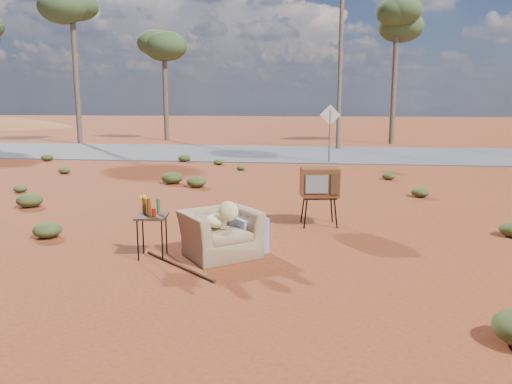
# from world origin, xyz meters

# --- Properties ---
(ground) EXTENTS (140.00, 140.00, 0.00)m
(ground) POSITION_xyz_m (0.00, 0.00, 0.00)
(ground) COLOR maroon
(ground) RESTS_ON ground
(highway) EXTENTS (140.00, 7.00, 0.04)m
(highway) POSITION_xyz_m (0.00, 15.00, 0.02)
(highway) COLOR #565659
(highway) RESTS_ON ground
(armchair) EXTENTS (1.35, 1.39, 0.93)m
(armchair) POSITION_xyz_m (-0.24, 0.14, 0.44)
(armchair) COLOR #8C6E4C
(armchair) RESTS_ON ground
(tv_unit) EXTENTS (0.76, 0.64, 1.10)m
(tv_unit) POSITION_xyz_m (1.16, 2.15, 0.81)
(tv_unit) COLOR black
(tv_unit) RESTS_ON ground
(side_table) EXTENTS (0.50, 0.50, 0.91)m
(side_table) POSITION_xyz_m (-1.34, -0.10, 0.67)
(side_table) COLOR #3C2816
(side_table) RESTS_ON ground
(rusty_bar) EXTENTS (1.31, 1.16, 0.05)m
(rusty_bar) POSITION_xyz_m (-0.79, -0.53, 0.02)
(rusty_bar) COLOR #482613
(rusty_bar) RESTS_ON ground
(road_sign) EXTENTS (0.78, 0.06, 2.19)m
(road_sign) POSITION_xyz_m (1.50, 12.00, 1.50)
(road_sign) COLOR brown
(road_sign) RESTS_ON ground
(eucalyptus_left) EXTENTS (3.20, 3.20, 8.10)m
(eucalyptus_left) POSITION_xyz_m (-12.00, 19.00, 6.92)
(eucalyptus_left) COLOR brown
(eucalyptus_left) RESTS_ON ground
(eucalyptus_near_left) EXTENTS (3.20, 3.20, 6.60)m
(eucalyptus_near_left) POSITION_xyz_m (-8.00, 22.00, 5.45)
(eucalyptus_near_left) COLOR brown
(eucalyptus_near_left) RESTS_ON ground
(eucalyptus_center) EXTENTS (3.20, 3.20, 7.60)m
(eucalyptus_center) POSITION_xyz_m (5.00, 21.00, 6.43)
(eucalyptus_center) COLOR brown
(eucalyptus_center) RESTS_ON ground
(utility_pole_center) EXTENTS (1.40, 0.20, 8.00)m
(utility_pole_center) POSITION_xyz_m (2.00, 17.50, 4.15)
(utility_pole_center) COLOR brown
(utility_pole_center) RESTS_ON ground
(scrub_patch) EXTENTS (17.49, 8.07, 0.33)m
(scrub_patch) POSITION_xyz_m (-0.82, 4.41, 0.14)
(scrub_patch) COLOR #3C4A20
(scrub_patch) RESTS_ON ground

